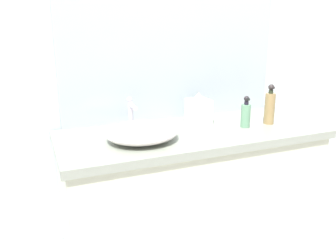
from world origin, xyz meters
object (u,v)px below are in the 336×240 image
Objects in this scene: tissue_box at (198,110)px; lotion_bottle at (246,114)px; sink_basin at (142,132)px; soap_dispenser at (270,107)px.

lotion_bottle is at bearing -37.11° from tissue_box.
soap_dispenser reaches higher than sink_basin.
sink_basin is at bearing -179.40° from lotion_bottle.
lotion_bottle is (-0.16, -0.01, -0.02)m from soap_dispenser.
soap_dispenser is (0.76, 0.01, 0.05)m from sink_basin.
soap_dispenser is at bearing 1.05° from sink_basin.
soap_dispenser reaches higher than tissue_box.
lotion_bottle is 0.26m from tissue_box.
tissue_box is at bearing 23.01° from sink_basin.
tissue_box reaches higher than sink_basin.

